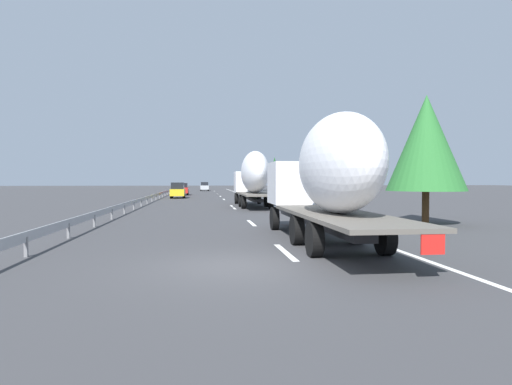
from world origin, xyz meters
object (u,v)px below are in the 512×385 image
(truck_trailing, at_px, (327,174))
(car_yellow_coupe, at_px, (178,190))
(road_sign, at_px, (261,179))
(car_red_compact, at_px, (182,189))
(car_silver_hatch, at_px, (205,186))
(truck_lead, at_px, (253,176))

(truck_trailing, bearing_deg, car_yellow_coupe, 10.41)
(car_yellow_coupe, height_order, road_sign, road_sign)
(car_yellow_coupe, bearing_deg, car_red_compact, -0.03)
(car_yellow_coupe, bearing_deg, car_silver_hatch, -5.67)
(truck_trailing, bearing_deg, car_silver_hatch, 2.82)
(truck_lead, xyz_separation_m, car_yellow_coupe, (18.52, 7.41, -1.65))
(truck_lead, bearing_deg, truck_trailing, -180.00)
(car_silver_hatch, xyz_separation_m, car_red_compact, (-25.13, 3.62, -0.00))
(car_yellow_coupe, relative_size, road_sign, 1.25)
(truck_trailing, relative_size, car_yellow_coupe, 3.01)
(truck_lead, distance_m, car_silver_hatch, 55.18)
(car_red_compact, bearing_deg, road_sign, -140.02)
(truck_trailing, height_order, road_sign, truck_trailing)
(road_sign, bearing_deg, car_red_compact, 39.98)
(car_yellow_coupe, bearing_deg, truck_lead, -158.19)
(truck_trailing, relative_size, road_sign, 3.77)
(truck_lead, bearing_deg, car_yellow_coupe, 21.81)
(truck_trailing, xyz_separation_m, car_silver_hatch, (76.83, 3.79, -1.54))
(car_red_compact, distance_m, road_sign, 16.41)
(truck_lead, relative_size, car_silver_hatch, 3.09)
(truck_lead, bearing_deg, road_sign, -10.12)
(truck_lead, distance_m, truck_trailing, 21.81)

